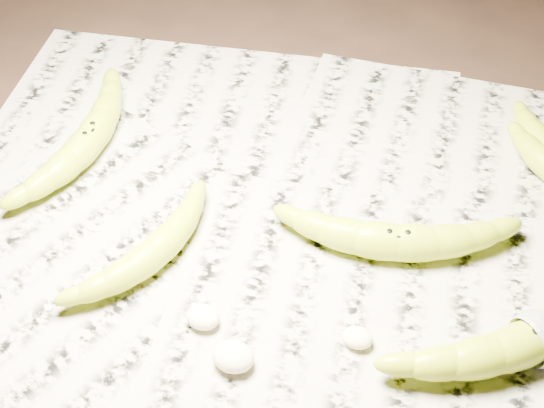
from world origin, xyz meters
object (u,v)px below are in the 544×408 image
(banana_left_a, at_px, (89,137))
(banana_taped, at_px, (537,336))
(banana_left_b, at_px, (154,250))
(banana_center, at_px, (397,240))

(banana_left_a, relative_size, banana_taped, 0.87)
(banana_left_a, bearing_deg, banana_left_b, -132.01)
(banana_center, distance_m, banana_taped, 0.16)
(banana_taped, bearing_deg, banana_left_b, 137.33)
(banana_left_b, height_order, banana_taped, banana_taped)
(banana_left_b, relative_size, banana_taped, 0.69)
(banana_left_a, height_order, banana_left_b, banana_left_a)
(banana_center, relative_size, banana_taped, 0.86)
(banana_left_b, bearing_deg, banana_center, -48.84)
(banana_taped, bearing_deg, banana_left_a, 122.42)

